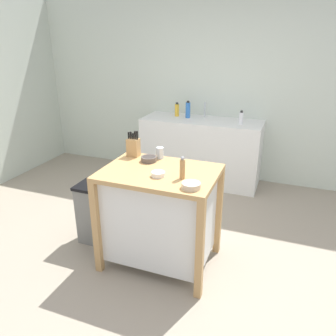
{
  "coord_description": "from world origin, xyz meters",
  "views": [
    {
      "loc": [
        0.93,
        -2.39,
        2.0
      ],
      "look_at": [
        -0.06,
        0.22,
        0.88
      ],
      "focal_mm": 35.26,
      "sensor_mm": 36.0,
      "label": 1
    }
  ],
  "objects": [
    {
      "name": "trash_bin",
      "position": [
        -0.8,
        0.11,
        0.32
      ],
      "size": [
        0.36,
        0.28,
        0.63
      ],
      "color": "slate",
      "rests_on": "ground"
    },
    {
      "name": "drinking_cup",
      "position": [
        -0.18,
        0.31,
        0.98
      ],
      "size": [
        0.07,
        0.07,
        0.11
      ],
      "color": "silver",
      "rests_on": "kitchen_island"
    },
    {
      "name": "ground_plane",
      "position": [
        0.0,
        0.0,
        0.0
      ],
      "size": [
        6.86,
        6.86,
        0.0
      ],
      "primitive_type": "plane",
      "color": "gray",
      "rests_on": "ground"
    },
    {
      "name": "sink_counter",
      "position": [
        -0.23,
        1.99,
        0.46
      ],
      "size": [
        1.67,
        0.6,
        0.92
      ],
      "color": "silver",
      "rests_on": "ground"
    },
    {
      "name": "knife_block",
      "position": [
        -0.44,
        0.28,
        1.02
      ],
      "size": [
        0.11,
        0.09,
        0.25
      ],
      "color": "tan",
      "rests_on": "kitchen_island"
    },
    {
      "name": "bottle_dish_soap",
      "position": [
        -0.45,
        2.03,
        1.03
      ],
      "size": [
        0.07,
        0.07,
        0.24
      ],
      "color": "blue",
      "rests_on": "sink_counter"
    },
    {
      "name": "bottle_spray_cleaner",
      "position": [
        -0.63,
        2.07,
        1.01
      ],
      "size": [
        0.06,
        0.06,
        0.2
      ],
      "color": "yellow",
      "rests_on": "sink_counter"
    },
    {
      "name": "bowl_stoneware_deep",
      "position": [
        -0.03,
        -0.09,
        0.95
      ],
      "size": [
        0.11,
        0.11,
        0.04
      ],
      "color": "silver",
      "rests_on": "kitchen_island"
    },
    {
      "name": "bowl_ceramic_wide",
      "position": [
        -0.24,
        0.2,
        0.95
      ],
      "size": [
        0.14,
        0.14,
        0.05
      ],
      "color": "#564C47",
      "rests_on": "kitchen_island"
    },
    {
      "name": "sink_faucet",
      "position": [
        -0.23,
        2.13,
        1.03
      ],
      "size": [
        0.02,
        0.02,
        0.22
      ],
      "color": "#B7BCC1",
      "rests_on": "sink_counter"
    },
    {
      "name": "bowl_ceramic_small",
      "position": [
        0.29,
        -0.21,
        0.95
      ],
      "size": [
        0.15,
        0.15,
        0.04
      ],
      "color": "beige",
      "rests_on": "kitchen_island"
    },
    {
      "name": "wall_back",
      "position": [
        0.0,
        2.34,
        1.3
      ],
      "size": [
        5.86,
        0.1,
        2.6
      ],
      "primitive_type": "cube",
      "color": "silver",
      "rests_on": "ground"
    },
    {
      "name": "bottle_hand_soap",
      "position": [
        0.32,
        1.93,
        1.0
      ],
      "size": [
        0.06,
        0.06,
        0.18
      ],
      "color": "white",
      "rests_on": "sink_counter"
    },
    {
      "name": "pepper_grinder",
      "position": [
        0.17,
        -0.06,
        1.01
      ],
      "size": [
        0.04,
        0.04,
        0.19
      ],
      "color": "#AD7F4C",
      "rests_on": "kitchen_island"
    },
    {
      "name": "kitchen_island",
      "position": [
        -0.06,
        0.02,
        0.52
      ],
      "size": [
        0.99,
        0.72,
        0.93
      ],
      "color": "tan",
      "rests_on": "ground"
    }
  ]
}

